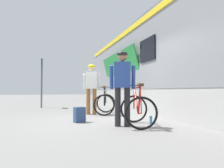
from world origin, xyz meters
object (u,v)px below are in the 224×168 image
object	(u,v)px
train_car	(182,61)
water_bottle_near_the_bikes	(151,120)
bicycle_far_black	(105,103)
cyclist_near_in_blue	(122,81)
backpack_on_platform	(80,115)
platform_sign_post	(42,75)
bicycle_near_red	(137,109)
cyclist_far_in_white	(91,84)

from	to	relation	value
train_car	water_bottle_near_the_bikes	distance (m)	3.57
train_car	bicycle_far_black	xyz separation A→B (m)	(-2.85, 0.49, -1.56)
cyclist_near_in_blue	water_bottle_near_the_bikes	bearing A→B (deg)	7.17
backpack_on_platform	platform_sign_post	xyz separation A→B (m)	(-1.12, 5.17, 1.42)
train_car	cyclist_near_in_blue	world-z (taller)	train_car
bicycle_near_red	water_bottle_near_the_bikes	xyz separation A→B (m)	(0.44, 0.15, -0.30)
bicycle_near_red	train_car	bearing A→B (deg)	37.35
train_car	platform_sign_post	world-z (taller)	train_car
cyclist_near_in_blue	backpack_on_platform	xyz separation A→B (m)	(-0.87, 0.90, -0.85)
bicycle_far_black	backpack_on_platform	size ratio (longest dim) A/B	3.10
train_car	cyclist_near_in_blue	distance (m)	3.85
bicycle_far_black	platform_sign_post	xyz separation A→B (m)	(-2.26, 3.52, 1.22)
cyclist_near_in_blue	platform_sign_post	bearing A→B (deg)	108.16
cyclist_near_in_blue	bicycle_far_black	size ratio (longest dim) A/B	1.42
cyclist_near_in_blue	cyclist_far_in_white	xyz separation A→B (m)	(-0.21, 2.59, 0.00)
backpack_on_platform	water_bottle_near_the_bikes	world-z (taller)	backpack_on_platform
cyclist_far_in_white	bicycle_near_red	distance (m)	2.79
backpack_on_platform	platform_sign_post	distance (m)	5.48
cyclist_far_in_white	platform_sign_post	size ratio (longest dim) A/B	0.73
cyclist_far_in_white	train_car	bearing A→B (deg)	-9.10
cyclist_far_in_white	bicycle_near_red	bearing A→B (deg)	-77.87
bicycle_near_red	bicycle_far_black	world-z (taller)	same
cyclist_far_in_white	water_bottle_near_the_bikes	bearing A→B (deg)	-68.04
bicycle_near_red	platform_sign_post	bearing A→B (deg)	110.95
cyclist_far_in_white	bicycle_near_red	size ratio (longest dim) A/B	1.45
cyclist_near_in_blue	water_bottle_near_the_bikes	size ratio (longest dim) A/B	8.66
water_bottle_near_the_bikes	cyclist_far_in_white	bearing A→B (deg)	111.96
train_car	platform_sign_post	distance (m)	6.51
cyclist_far_in_white	backpack_on_platform	world-z (taller)	cyclist_far_in_white
cyclist_near_in_blue	cyclist_far_in_white	size ratio (longest dim) A/B	1.00
bicycle_near_red	platform_sign_post	xyz separation A→B (m)	(-2.34, 6.12, 1.22)
train_car	cyclist_far_in_white	bearing A→B (deg)	170.90
water_bottle_near_the_bikes	platform_sign_post	world-z (taller)	platform_sign_post
train_car	backpack_on_platform	xyz separation A→B (m)	(-3.99, -1.16, -1.77)
bicycle_far_black	water_bottle_near_the_bikes	distance (m)	2.53
train_car	platform_sign_post	bearing A→B (deg)	141.89
cyclist_near_in_blue	backpack_on_platform	bearing A→B (deg)	134.16
train_car	cyclist_far_in_white	xyz separation A→B (m)	(-3.34, 0.53, -0.91)
water_bottle_near_the_bikes	bicycle_far_black	bearing A→B (deg)	102.03
cyclist_near_in_blue	train_car	bearing A→B (deg)	33.39
bicycle_far_black	platform_sign_post	world-z (taller)	platform_sign_post
bicycle_near_red	cyclist_far_in_white	bearing A→B (deg)	102.13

